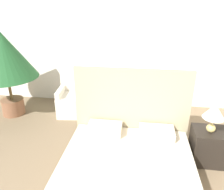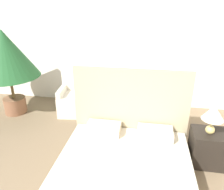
% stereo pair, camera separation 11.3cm
% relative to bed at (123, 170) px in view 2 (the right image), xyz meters
% --- Properties ---
extents(wall_back, '(10.00, 0.06, 2.90)m').
position_rel_bed_xyz_m(wall_back, '(-0.66, 2.76, 1.19)').
color(wall_back, white).
rests_on(wall_back, ground_plane).
extents(bed, '(1.91, 2.07, 1.45)m').
position_rel_bed_xyz_m(bed, '(0.00, 0.00, 0.00)').
color(bed, '#8C7A5B').
rests_on(bed, ground_plane).
extents(armchair_near_window_left, '(0.74, 0.71, 0.92)m').
position_rel_bed_xyz_m(armchair_near_window_left, '(-1.37, 2.00, 0.03)').
color(armchair_near_window_left, silver).
rests_on(armchair_near_window_left, ground_plane).
extents(armchair_near_window_right, '(0.73, 0.70, 0.92)m').
position_rel_bed_xyz_m(armchair_near_window_right, '(-0.26, 2.00, 0.03)').
color(armchair_near_window_right, silver).
rests_on(armchair_near_window_right, ground_plane).
extents(potted_palm, '(1.34, 1.34, 1.90)m').
position_rel_bed_xyz_m(potted_palm, '(-2.76, 1.78, 1.08)').
color(potted_palm, brown).
rests_on(potted_palm, ground_plane).
extents(nightstand, '(0.53, 0.46, 0.57)m').
position_rel_bed_xyz_m(nightstand, '(1.26, 0.68, 0.02)').
color(nightstand, black).
rests_on(nightstand, ground_plane).
extents(table_lamp, '(0.32, 0.32, 0.47)m').
position_rel_bed_xyz_m(table_lamp, '(1.23, 0.66, 0.64)').
color(table_lamp, tan).
rests_on(table_lamp, nightstand).
extents(side_table, '(0.37, 0.37, 0.47)m').
position_rel_bed_xyz_m(side_table, '(-0.81, 2.01, -0.03)').
color(side_table, '#B7AD93').
rests_on(side_table, ground_plane).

